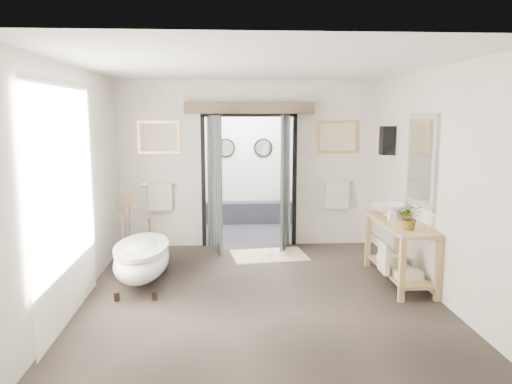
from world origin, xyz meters
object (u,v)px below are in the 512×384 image
basin (387,210)px  rug (269,255)px  clawfoot_tub (142,258)px  vanity (398,247)px

basin → rug: bearing=127.4°
clawfoot_tub → rug: size_ratio=1.33×
basin → clawfoot_tub: bearing=164.1°
vanity → basin: basin is taller
vanity → basin: 0.63m
vanity → rug: vanity is taller
vanity → clawfoot_tub: bearing=178.6°
clawfoot_tub → vanity: size_ratio=0.99×
rug → basin: basin is taller
vanity → rug: bearing=139.4°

